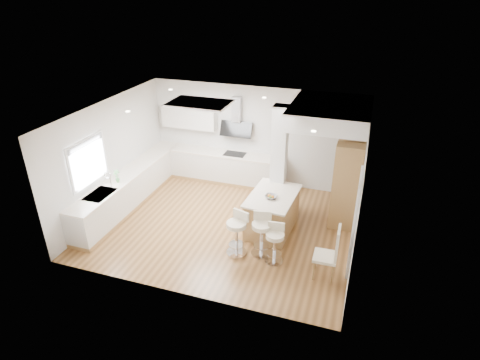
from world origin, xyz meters
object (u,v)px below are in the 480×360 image
at_px(bar_stool_c, 275,241).
at_px(dining_chair, 331,251).
at_px(peninsula, 272,212).
at_px(bar_stool_b, 262,232).
at_px(bar_stool_a, 237,231).

distance_m(bar_stool_c, dining_chair, 1.17).
height_order(peninsula, bar_stool_c, peninsula).
height_order(bar_stool_b, bar_stool_c, bar_stool_b).
xyz_separation_m(peninsula, bar_stool_a, (-0.49, -1.13, 0.09)).
bearing_deg(bar_stool_a, bar_stool_c, 15.74).
relative_size(peninsula, bar_stool_a, 1.60).
bearing_deg(bar_stool_a, bar_stool_b, 33.12).
height_order(bar_stool_a, bar_stool_b, bar_stool_a).
bearing_deg(bar_stool_b, peninsula, 80.08).
xyz_separation_m(bar_stool_a, dining_chair, (1.99, -0.19, 0.06)).
bearing_deg(dining_chair, bar_stool_a, 173.60).
distance_m(bar_stool_b, bar_stool_c, 0.38).
bearing_deg(peninsula, bar_stool_a, -109.54).
bearing_deg(bar_stool_c, bar_stool_b, 148.04).
height_order(peninsula, bar_stool_a, peninsula).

